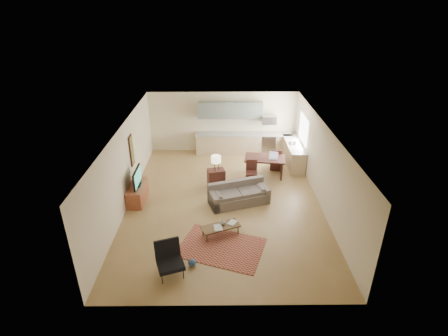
{
  "coord_description": "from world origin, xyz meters",
  "views": [
    {
      "loc": [
        -0.09,
        -10.29,
        6.39
      ],
      "look_at": [
        0.0,
        0.3,
        1.15
      ],
      "focal_mm": 28.0,
      "sensor_mm": 36.0,
      "label": 1
    }
  ],
  "objects_px": {
    "coffee_table": "(221,231)",
    "tv_credenza": "(138,193)",
    "dining_table": "(264,167)",
    "armchair": "(170,261)",
    "console_table": "(216,178)",
    "sofa": "(239,194)"
  },
  "relations": [
    {
      "from": "sofa",
      "to": "console_table",
      "type": "distance_m",
      "value": 1.38
    },
    {
      "from": "armchair",
      "to": "console_table",
      "type": "bearing_deg",
      "value": 57.09
    },
    {
      "from": "armchair",
      "to": "tv_credenza",
      "type": "height_order",
      "value": "armchair"
    },
    {
      "from": "coffee_table",
      "to": "tv_credenza",
      "type": "distance_m",
      "value": 3.49
    },
    {
      "from": "armchair",
      "to": "tv_credenza",
      "type": "xyz_separation_m",
      "value": [
        -1.59,
        3.59,
        -0.13
      ]
    },
    {
      "from": "sofa",
      "to": "armchair",
      "type": "bearing_deg",
      "value": -137.34
    },
    {
      "from": "tv_credenza",
      "to": "dining_table",
      "type": "height_order",
      "value": "dining_table"
    },
    {
      "from": "coffee_table",
      "to": "armchair",
      "type": "relative_size",
      "value": 1.32
    },
    {
      "from": "console_table",
      "to": "coffee_table",
      "type": "bearing_deg",
      "value": -100.1
    },
    {
      "from": "sofa",
      "to": "dining_table",
      "type": "relative_size",
      "value": 1.37
    },
    {
      "from": "coffee_table",
      "to": "armchair",
      "type": "bearing_deg",
      "value": -151.39
    },
    {
      "from": "armchair",
      "to": "dining_table",
      "type": "relative_size",
      "value": 0.56
    },
    {
      "from": "dining_table",
      "to": "coffee_table",
      "type": "bearing_deg",
      "value": -105.7
    },
    {
      "from": "tv_credenza",
      "to": "console_table",
      "type": "bearing_deg",
      "value": 18.95
    },
    {
      "from": "coffee_table",
      "to": "tv_credenza",
      "type": "height_order",
      "value": "tv_credenza"
    },
    {
      "from": "coffee_table",
      "to": "console_table",
      "type": "bearing_deg",
      "value": 70.34
    },
    {
      "from": "armchair",
      "to": "dining_table",
      "type": "distance_m",
      "value": 6.19
    },
    {
      "from": "tv_credenza",
      "to": "console_table",
      "type": "distance_m",
      "value": 2.85
    },
    {
      "from": "console_table",
      "to": "dining_table",
      "type": "xyz_separation_m",
      "value": [
        1.88,
        0.91,
        0.03
      ]
    },
    {
      "from": "tv_credenza",
      "to": "dining_table",
      "type": "xyz_separation_m",
      "value": [
        4.58,
        1.84,
        0.09
      ]
    },
    {
      "from": "sofa",
      "to": "armchair",
      "type": "distance_m",
      "value": 3.88
    },
    {
      "from": "tv_credenza",
      "to": "coffee_table",
      "type": "bearing_deg",
      "value": -34.85
    }
  ]
}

